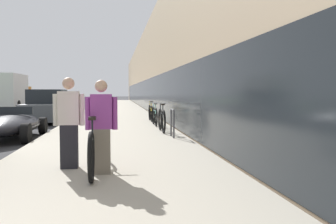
% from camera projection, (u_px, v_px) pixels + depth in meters
% --- Properties ---
extents(sidewalk_slab, '(4.42, 70.00, 0.13)m').
position_uv_depth(sidewalk_slab, '(115.00, 113.00, 24.42)').
color(sidewalk_slab, '#B2AA99').
rests_on(sidewalk_slab, ground).
extents(storefront_facade, '(10.01, 70.00, 6.27)m').
position_uv_depth(storefront_facade, '(198.00, 73.00, 33.15)').
color(storefront_facade, tan).
rests_on(storefront_facade, ground).
extents(tandem_bicycle, '(0.52, 2.74, 0.98)m').
position_uv_depth(tandem_bicycle, '(95.00, 146.00, 6.53)').
color(tandem_bicycle, black).
rests_on(tandem_bicycle, sidewalk_slab).
extents(person_rider, '(0.53, 0.21, 1.56)m').
position_uv_depth(person_rider, '(101.00, 127.00, 6.19)').
color(person_rider, '#756B5B').
rests_on(person_rider, sidewalk_slab).
extents(person_bystander, '(0.55, 0.22, 1.62)m').
position_uv_depth(person_bystander, '(69.00, 123.00, 6.65)').
color(person_bystander, black).
rests_on(person_bystander, sidewalk_slab).
extents(bike_rack_hoop, '(0.05, 0.60, 0.84)m').
position_uv_depth(bike_rack_hoop, '(172.00, 120.00, 11.18)').
color(bike_rack_hoop, '#4C4C51').
rests_on(bike_rack_hoop, sidewalk_slab).
extents(cruiser_bike_nearest, '(0.52, 1.75, 0.97)m').
position_uv_depth(cruiser_bike_nearest, '(162.00, 120.00, 12.68)').
color(cruiser_bike_nearest, black).
rests_on(cruiser_bike_nearest, sidewalk_slab).
extents(cruiser_bike_middle, '(0.52, 1.77, 0.92)m').
position_uv_depth(cruiser_bike_middle, '(155.00, 116.00, 15.08)').
color(cruiser_bike_middle, black).
rests_on(cruiser_bike_middle, sidewalk_slab).
extents(cruiser_bike_farthest, '(0.52, 1.75, 0.93)m').
position_uv_depth(cruiser_bike_farthest, '(151.00, 113.00, 17.21)').
color(cruiser_bike_farthest, black).
rests_on(cruiser_bike_farthest, sidewalk_slab).
extents(vintage_roadster_curbside, '(1.69, 4.26, 0.99)m').
position_uv_depth(vintage_roadster_curbside, '(11.00, 125.00, 11.74)').
color(vintage_roadster_curbside, black).
rests_on(vintage_roadster_curbside, ground).
extents(parked_sedan_far, '(1.94, 4.43, 1.59)m').
position_uv_depth(parked_sedan_far, '(48.00, 107.00, 18.17)').
color(parked_sedan_far, '#4C5156').
rests_on(parked_sedan_far, ground).
extents(moving_truck, '(2.36, 6.05, 2.81)m').
position_uv_depth(moving_truck, '(8.00, 92.00, 28.80)').
color(moving_truck, orange).
rests_on(moving_truck, ground).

